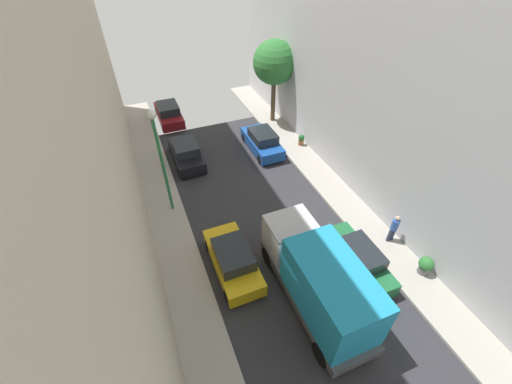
{
  "coord_description": "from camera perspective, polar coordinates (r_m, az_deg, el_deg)",
  "views": [
    {
      "loc": [
        -5.31,
        -7.31,
        13.18
      ],
      "look_at": [
        0.27,
        6.3,
        0.5
      ],
      "focal_mm": 22.79,
      "sensor_mm": 36.0,
      "label": 1
    }
  ],
  "objects": [
    {
      "name": "potted_plant_0",
      "position": [
        17.45,
        27.62,
        -11.29
      ],
      "size": [
        0.67,
        0.67,
        0.98
      ],
      "color": "slate",
      "rests_on": "sidewalk_right"
    },
    {
      "name": "potted_plant_1",
      "position": [
        24.29,
        7.94,
        9.1
      ],
      "size": [
        0.44,
        0.44,
        0.83
      ],
      "color": "brown",
      "rests_on": "sidewalk_right"
    },
    {
      "name": "pedestrian",
      "position": [
        17.96,
        23.04,
        -5.77
      ],
      "size": [
        0.4,
        0.36,
        1.72
      ],
      "color": "#2D334C",
      "rests_on": "sidewalk_right"
    },
    {
      "name": "lamp_post",
      "position": [
        17.11,
        -16.59,
        7.04
      ],
      "size": [
        0.44,
        0.44,
        6.16
      ],
      "color": "#26723F",
      "rests_on": "sidewalk_left"
    },
    {
      "name": "sidewalk_right",
      "position": [
        18.21,
        22.13,
        -9.34
      ],
      "size": [
        2.0,
        44.0,
        0.15
      ],
      "primitive_type": "cube",
      "color": "#A8A399",
      "rests_on": "ground"
    },
    {
      "name": "sidewalk_left",
      "position": [
        15.01,
        -10.23,
        -21.22
      ],
      "size": [
        2.0,
        44.0,
        0.15
      ],
      "primitive_type": "cube",
      "color": "#A8A399",
      "rests_on": "ground"
    },
    {
      "name": "parked_car_right_1",
      "position": [
        16.4,
        17.14,
        -11.25
      ],
      "size": [
        1.78,
        4.2,
        1.57
      ],
      "color": "#1E6638",
      "rests_on": "ground"
    },
    {
      "name": "street_tree_1",
      "position": [
        25.76,
        3.26,
        21.69
      ],
      "size": [
        3.22,
        3.22,
        6.29
      ],
      "color": "brown",
      "rests_on": "sidewalk_right"
    },
    {
      "name": "parked_car_left_4",
      "position": [
        28.2,
        -15.05,
        13.13
      ],
      "size": [
        1.78,
        4.2,
        1.57
      ],
      "color": "maroon",
      "rests_on": "ground"
    },
    {
      "name": "ground",
      "position": [
        15.98,
        7.99,
        -15.43
      ],
      "size": [
        32.0,
        32.0,
        0.0
      ],
      "primitive_type": "plane",
      "color": "#2D2D33"
    },
    {
      "name": "parked_car_right_2",
      "position": [
        23.59,
        1.1,
        8.86
      ],
      "size": [
        1.78,
        4.2,
        1.57
      ],
      "color": "#194799",
      "rests_on": "ground"
    },
    {
      "name": "parked_car_left_2",
      "position": [
        15.74,
        -4.07,
        -11.74
      ],
      "size": [
        1.78,
        4.2,
        1.57
      ],
      "color": "gold",
      "rests_on": "ground"
    },
    {
      "name": "delivery_truck",
      "position": [
        14.01,
        10.93,
        -14.8
      ],
      "size": [
        2.26,
        6.6,
        3.38
      ],
      "color": "#4C4C51",
      "rests_on": "ground"
    },
    {
      "name": "parked_car_left_3",
      "position": [
        22.85,
        -12.17,
        6.71
      ],
      "size": [
        1.78,
        4.2,
        1.57
      ],
      "color": "black",
      "rests_on": "ground"
    }
  ]
}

